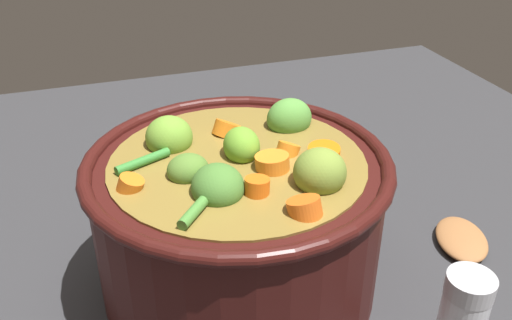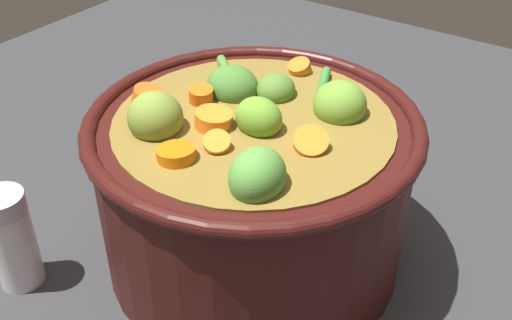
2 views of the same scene
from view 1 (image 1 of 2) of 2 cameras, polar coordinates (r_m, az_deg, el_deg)
The scene contains 2 objects.
ground_plane at distance 0.53m, azimuth -1.65°, elevation -12.51°, with size 1.10×1.10×0.00m, color #2D2D30.
cooking_pot at distance 0.49m, azimuth -1.76°, elevation -6.19°, with size 0.25×0.25×0.16m.
Camera 1 is at (0.38, -0.11, 0.36)m, focal length 39.46 mm.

